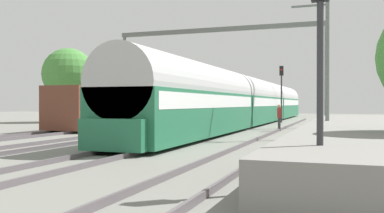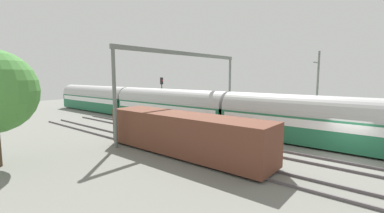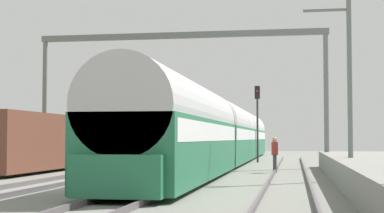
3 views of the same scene
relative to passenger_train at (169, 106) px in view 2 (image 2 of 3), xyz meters
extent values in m
plane|color=slate|center=(-2.11, -18.75, -1.97)|extent=(120.00, 120.00, 0.00)
cube|color=#5A5257|center=(-9.15, -18.75, -1.89)|extent=(0.08, 60.00, 0.16)
cube|color=#5A5257|center=(-7.72, -18.75, -1.89)|extent=(0.08, 60.00, 0.16)
cube|color=#5A5257|center=(-4.94, -18.75, -1.89)|extent=(0.08, 60.00, 0.16)
cube|color=#5A5257|center=(-3.50, -18.75, -1.89)|extent=(0.08, 60.00, 0.16)
cube|color=#5A5257|center=(-0.72, -18.75, -1.89)|extent=(0.08, 60.00, 0.16)
cube|color=#5A5257|center=(0.72, -18.75, -1.89)|extent=(0.08, 60.00, 0.16)
cube|color=#5A5257|center=(3.50, -18.75, -1.89)|extent=(0.08, 60.00, 0.16)
cube|color=#5A5257|center=(4.94, -18.75, -1.89)|extent=(0.08, 60.00, 0.16)
cube|color=gray|center=(8.04, -16.75, -1.52)|extent=(4.40, 28.00, 0.90)
cube|color=#236B47|center=(0.00, -16.31, -0.71)|extent=(2.90, 16.00, 2.20)
cube|color=white|center=(0.00, -16.31, -0.08)|extent=(2.93, 15.36, 0.64)
cylinder|color=#B4B4B4|center=(0.00, -16.31, 0.59)|extent=(2.84, 16.00, 2.84)
cube|color=#236B47|center=(0.00, 0.04, -0.71)|extent=(2.90, 16.00, 2.20)
cube|color=white|center=(0.00, 0.04, -0.08)|extent=(2.93, 15.36, 0.64)
cylinder|color=#B4B4B4|center=(0.00, 0.04, 0.59)|extent=(2.84, 16.00, 2.84)
cube|color=#236B47|center=(0.00, 16.39, -0.71)|extent=(2.90, 16.00, 2.20)
cube|color=white|center=(0.00, 16.39, -0.08)|extent=(2.93, 15.36, 0.64)
cylinder|color=#B4B4B4|center=(0.00, 16.39, 0.59)|extent=(2.84, 16.00, 2.84)
cube|color=brown|center=(-8.44, -9.75, -0.46)|extent=(2.80, 13.00, 2.70)
cube|color=black|center=(-8.44, -9.75, -1.76)|extent=(2.52, 11.96, 0.10)
cylinder|color=#3C3C3C|center=(3.49, -9.46, -1.55)|extent=(0.22, 0.22, 0.85)
cube|color=maroon|center=(3.49, -9.46, -0.80)|extent=(0.33, 0.44, 0.64)
sphere|color=tan|center=(3.49, -9.46, -0.36)|extent=(0.24, 0.24, 0.24)
cylinder|color=#2D2D33|center=(1.92, 3.24, 0.23)|extent=(0.14, 0.14, 4.41)
cube|color=black|center=(1.92, 3.24, 2.88)|extent=(0.36, 0.20, 0.90)
sphere|color=red|center=(1.92, 3.12, 2.98)|extent=(0.16, 0.16, 0.16)
cylinder|color=slate|center=(-10.44, -4.51, 1.78)|extent=(0.28, 0.28, 7.50)
cylinder|color=slate|center=(6.22, -4.51, 1.78)|extent=(0.28, 0.28, 7.50)
cube|color=slate|center=(-2.11, -4.51, 5.71)|extent=(17.05, 0.24, 0.36)
cylinder|color=slate|center=(6.62, -14.59, 2.03)|extent=(0.20, 0.20, 8.00)
cube|color=slate|center=(5.72, -14.59, 4.83)|extent=(1.80, 0.10, 0.10)
camera|label=1|loc=(7.36, -37.25, -0.20)|focal=39.88mm
camera|label=2|loc=(-21.71, -21.47, 3.52)|focal=24.14mm
camera|label=3|loc=(4.42, -39.50, -0.30)|focal=57.40mm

